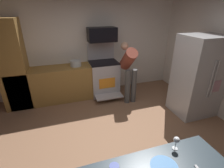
{
  "coord_description": "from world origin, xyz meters",
  "views": [
    {
      "loc": [
        -0.82,
        -2.25,
        2.28
      ],
      "look_at": [
        -0.0,
        0.3,
        1.05
      ],
      "focal_mm": 26.62,
      "sensor_mm": 36.0,
      "label": 1
    }
  ],
  "objects_px": {
    "wine_glass_mid": "(176,140)",
    "microwave": "(102,35)",
    "person_cook": "(129,68)",
    "oven_range": "(104,77)",
    "stock_pot": "(76,63)",
    "refrigerator": "(198,77)"
  },
  "relations": [
    {
      "from": "refrigerator",
      "to": "person_cook",
      "type": "xyz_separation_m",
      "value": [
        -1.22,
        1.02,
        0.0
      ]
    },
    {
      "from": "oven_range",
      "to": "microwave",
      "type": "height_order",
      "value": "microwave"
    },
    {
      "from": "oven_range",
      "to": "stock_pot",
      "type": "xyz_separation_m",
      "value": [
        -0.74,
        0.01,
        0.47
      ]
    },
    {
      "from": "refrigerator",
      "to": "stock_pot",
      "type": "distance_m",
      "value": 2.94
    },
    {
      "from": "wine_glass_mid",
      "to": "stock_pot",
      "type": "xyz_separation_m",
      "value": [
        -0.68,
        3.17,
        -0.04
      ]
    },
    {
      "from": "person_cook",
      "to": "wine_glass_mid",
      "type": "distance_m",
      "value": 2.69
    },
    {
      "from": "microwave",
      "to": "wine_glass_mid",
      "type": "xyz_separation_m",
      "value": [
        -0.06,
        -3.25,
        -0.64
      ]
    },
    {
      "from": "refrigerator",
      "to": "stock_pot",
      "type": "height_order",
      "value": "refrigerator"
    },
    {
      "from": "oven_range",
      "to": "microwave",
      "type": "relative_size",
      "value": 1.99
    },
    {
      "from": "oven_range",
      "to": "person_cook",
      "type": "bearing_deg",
      "value": -45.75
    },
    {
      "from": "wine_glass_mid",
      "to": "stock_pot",
      "type": "relative_size",
      "value": 0.55
    },
    {
      "from": "refrigerator",
      "to": "wine_glass_mid",
      "type": "height_order",
      "value": "refrigerator"
    },
    {
      "from": "microwave",
      "to": "stock_pot",
      "type": "xyz_separation_m",
      "value": [
        -0.74,
        -0.08,
        -0.68
      ]
    },
    {
      "from": "oven_range",
      "to": "person_cook",
      "type": "relative_size",
      "value": 0.99
    },
    {
      "from": "microwave",
      "to": "refrigerator",
      "type": "xyz_separation_m",
      "value": [
        1.74,
        -1.65,
        -0.76
      ]
    },
    {
      "from": "microwave",
      "to": "oven_range",
      "type": "bearing_deg",
      "value": -90.0
    },
    {
      "from": "wine_glass_mid",
      "to": "microwave",
      "type": "bearing_deg",
      "value": 88.93
    },
    {
      "from": "microwave",
      "to": "person_cook",
      "type": "bearing_deg",
      "value": -50.36
    },
    {
      "from": "person_cook",
      "to": "microwave",
      "type": "bearing_deg",
      "value": 129.64
    },
    {
      "from": "oven_range",
      "to": "microwave",
      "type": "xyz_separation_m",
      "value": [
        0.0,
        0.09,
        1.15
      ]
    },
    {
      "from": "oven_range",
      "to": "refrigerator",
      "type": "height_order",
      "value": "refrigerator"
    },
    {
      "from": "microwave",
      "to": "person_cook",
      "type": "height_order",
      "value": "microwave"
    }
  ]
}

